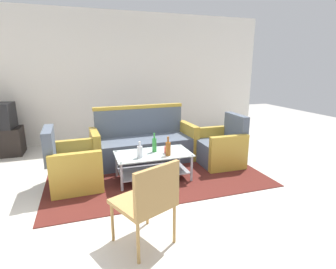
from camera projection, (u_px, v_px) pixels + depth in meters
The scene contains 12 objects.
ground_plane at pixel (170, 195), 3.48m from camera, with size 14.00×14.00×0.00m, color beige.
wall_back at pixel (127, 78), 5.94m from camera, with size 6.52×0.12×2.80m.
rug at pixel (155, 173), 4.17m from camera, with size 3.22×2.05×0.01m, color #511E19.
couch at pixel (144, 144), 4.67m from camera, with size 1.83×0.81×0.96m.
armchair_left at pixel (73, 167), 3.67m from camera, with size 0.72×0.78×0.85m.
armchair_right at pixel (221, 148), 4.52m from camera, with size 0.71×0.77×0.85m.
coffee_table at pixel (153, 162), 3.91m from camera, with size 1.10×0.60×0.40m.
bottle_brown at pixel (168, 148), 3.75m from camera, with size 0.07×0.07×0.28m.
bottle_clear at pixel (140, 151), 3.67m from camera, with size 0.08×0.08×0.23m.
bottle_green at pixel (154, 145), 3.92m from camera, with size 0.06×0.06×0.29m.
cup at pixel (167, 150), 3.87m from camera, with size 0.08×0.08×0.10m, color red.
wicker_chair at pixel (149, 198), 2.37m from camera, with size 0.63×0.63×0.84m.
Camera 1 is at (-1.03, -3.00, 1.65)m, focal length 28.14 mm.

